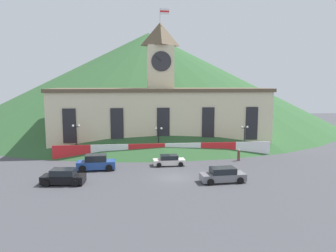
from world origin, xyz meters
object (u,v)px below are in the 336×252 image
object	(u,v)px
street_lamp_center	(76,134)
car_blue_van	(96,163)
car_gray_pickup	(223,175)
car_white_taxi	(169,161)
pedestrian	(239,154)
street_lamp_right	(244,133)
car_black_suv	(63,177)
street_lamp_far_left	(159,135)

from	to	relation	value
street_lamp_center	car_blue_van	distance (m)	9.00
car_gray_pickup	car_white_taxi	world-z (taller)	car_gray_pickup
car_white_taxi	pedestrian	world-z (taller)	pedestrian
street_lamp_center	pedestrian	bearing A→B (deg)	-10.52
street_lamp_right	car_black_suv	size ratio (longest dim) A/B	0.92
car_white_taxi	car_black_suv	bearing A→B (deg)	27.43
car_gray_pickup	car_white_taxi	size ratio (longest dim) A/B	1.19
street_lamp_far_left	car_black_suv	size ratio (longest dim) A/B	0.91
street_lamp_center	car_gray_pickup	xyz separation A→B (m)	(19.35, -14.79, -3.00)
street_lamp_right	street_lamp_far_left	bearing A→B (deg)	180.00
street_lamp_center	street_lamp_right	size ratio (longest dim) A/B	1.13
car_white_taxi	pedestrian	distance (m)	10.95
car_gray_pickup	pedestrian	size ratio (longest dim) A/B	3.01
pedestrian	street_lamp_center	bearing A→B (deg)	-49.83
car_black_suv	pedestrian	world-z (taller)	car_black_suv
street_lamp_far_left	car_blue_van	xyz separation A→B (m)	(-9.10, -7.65, -2.45)
car_black_suv	street_lamp_right	bearing A→B (deg)	-146.38
car_blue_van	car_white_taxi	world-z (taller)	car_blue_van
street_lamp_right	street_lamp_center	bearing A→B (deg)	180.00
car_gray_pickup	car_black_suv	size ratio (longest dim) A/B	1.06
car_white_taxi	street_lamp_far_left	bearing A→B (deg)	-82.73
street_lamp_center	pedestrian	size ratio (longest dim) A/B	2.94
street_lamp_far_left	pedestrian	world-z (taller)	street_lamp_far_left
street_lamp_right	car_black_suv	bearing A→B (deg)	-152.79
car_gray_pickup	pedestrian	xyz separation A→B (m)	(5.33, 10.21, 0.17)
street_lamp_far_left	pedestrian	size ratio (longest dim) A/B	2.59
car_blue_van	car_white_taxi	distance (m)	10.16
street_lamp_right	pedestrian	xyz separation A→B (m)	(-2.43, -4.58, -2.45)
car_black_suv	pedestrian	xyz separation A→B (m)	(24.02, 9.01, 0.15)
car_blue_van	car_black_suv	distance (m)	6.73
street_lamp_far_left	car_black_suv	xyz separation A→B (m)	(-12.23, -13.60, -2.58)
street_lamp_far_left	car_blue_van	distance (m)	12.13
car_gray_pickup	street_lamp_far_left	bearing A→B (deg)	-69.84
car_blue_van	pedestrian	distance (m)	21.11
car_white_taxi	street_lamp_right	bearing A→B (deg)	-156.15
street_lamp_center	street_lamp_right	distance (m)	27.11
car_blue_van	pedestrian	size ratio (longest dim) A/B	2.87
car_blue_van	car_gray_pickup	bearing A→B (deg)	153.66
car_gray_pickup	car_blue_van	bearing A→B (deg)	-28.10
car_black_suv	car_white_taxi	bearing A→B (deg)	-144.62
car_blue_van	car_gray_pickup	world-z (taller)	car_blue_van
street_lamp_right	pedestrian	bearing A→B (deg)	-117.91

